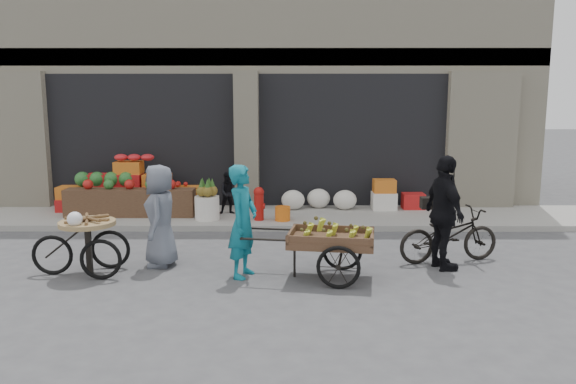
{
  "coord_description": "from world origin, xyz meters",
  "views": [
    {
      "loc": [
        1.0,
        -8.04,
        2.68
      ],
      "look_at": [
        0.97,
        1.32,
        1.1
      ],
      "focal_mm": 35.0,
      "sensor_mm": 36.0,
      "label": 1
    }
  ],
  "objects_px": {
    "bicycle": "(449,235)",
    "cyclist": "(444,213)",
    "banana_cart": "(328,236)",
    "seated_person": "(229,193)",
    "orange_bucket": "(283,214)",
    "pineapple_bin": "(207,208)",
    "fire_hydrant": "(259,202)",
    "tricycle_cart": "(88,238)",
    "vendor_woman": "(243,221)",
    "vendor_grey": "(160,216)"
  },
  "relations": [
    {
      "from": "orange_bucket",
      "to": "tricycle_cart",
      "type": "height_order",
      "value": "tricycle_cart"
    },
    {
      "from": "pineapple_bin",
      "to": "banana_cart",
      "type": "height_order",
      "value": "banana_cart"
    },
    {
      "from": "fire_hydrant",
      "to": "vendor_grey",
      "type": "xyz_separation_m",
      "value": [
        -1.42,
        -2.84,
        0.32
      ]
    },
    {
      "from": "orange_bucket",
      "to": "bicycle",
      "type": "height_order",
      "value": "bicycle"
    },
    {
      "from": "pineapple_bin",
      "to": "banana_cart",
      "type": "relative_size",
      "value": 0.23
    },
    {
      "from": "pineapple_bin",
      "to": "orange_bucket",
      "type": "xyz_separation_m",
      "value": [
        1.6,
        -0.1,
        -0.1
      ]
    },
    {
      "from": "banana_cart",
      "to": "cyclist",
      "type": "distance_m",
      "value": 1.92
    },
    {
      "from": "vendor_grey",
      "to": "pineapple_bin",
      "type": "bearing_deg",
      "value": 169.13
    },
    {
      "from": "orange_bucket",
      "to": "vendor_grey",
      "type": "bearing_deg",
      "value": -124.46
    },
    {
      "from": "banana_cart",
      "to": "vendor_grey",
      "type": "bearing_deg",
      "value": 174.73
    },
    {
      "from": "vendor_woman",
      "to": "tricycle_cart",
      "type": "relative_size",
      "value": 1.18
    },
    {
      "from": "pineapple_bin",
      "to": "bicycle",
      "type": "distance_m",
      "value": 5.12
    },
    {
      "from": "seated_person",
      "to": "vendor_grey",
      "type": "distance_m",
      "value": 3.58
    },
    {
      "from": "banana_cart",
      "to": "cyclist",
      "type": "xyz_separation_m",
      "value": [
        1.84,
        0.48,
        0.26
      ]
    },
    {
      "from": "vendor_woman",
      "to": "bicycle",
      "type": "xyz_separation_m",
      "value": [
        3.31,
        0.77,
        -0.4
      ]
    },
    {
      "from": "vendor_grey",
      "to": "cyclist",
      "type": "height_order",
      "value": "cyclist"
    },
    {
      "from": "orange_bucket",
      "to": "bicycle",
      "type": "xyz_separation_m",
      "value": [
        2.76,
        -2.58,
        0.18
      ]
    },
    {
      "from": "orange_bucket",
      "to": "tricycle_cart",
      "type": "relative_size",
      "value": 0.22
    },
    {
      "from": "vendor_woman",
      "to": "cyclist",
      "type": "height_order",
      "value": "cyclist"
    },
    {
      "from": "fire_hydrant",
      "to": "cyclist",
      "type": "height_order",
      "value": "cyclist"
    },
    {
      "from": "pineapple_bin",
      "to": "orange_bucket",
      "type": "distance_m",
      "value": 1.61
    },
    {
      "from": "tricycle_cart",
      "to": "vendor_grey",
      "type": "relative_size",
      "value": 0.88
    },
    {
      "from": "banana_cart",
      "to": "vendor_woman",
      "type": "distance_m",
      "value": 1.29
    },
    {
      "from": "seated_person",
      "to": "tricycle_cart",
      "type": "relative_size",
      "value": 0.65
    },
    {
      "from": "vendor_woman",
      "to": "vendor_grey",
      "type": "distance_m",
      "value": 1.47
    },
    {
      "from": "seated_person",
      "to": "tricycle_cart",
      "type": "xyz_separation_m",
      "value": [
        -1.73,
        -3.96,
        -0.02
      ]
    },
    {
      "from": "pineapple_bin",
      "to": "orange_bucket",
      "type": "height_order",
      "value": "pineapple_bin"
    },
    {
      "from": "seated_person",
      "to": "cyclist",
      "type": "bearing_deg",
      "value": -54.38
    },
    {
      "from": "bicycle",
      "to": "cyclist",
      "type": "distance_m",
      "value": 0.64
    },
    {
      "from": "pineapple_bin",
      "to": "tricycle_cart",
      "type": "bearing_deg",
      "value": -111.59
    },
    {
      "from": "fire_hydrant",
      "to": "banana_cart",
      "type": "xyz_separation_m",
      "value": [
        1.22,
        -3.5,
        0.14
      ]
    },
    {
      "from": "seated_person",
      "to": "cyclist",
      "type": "height_order",
      "value": "cyclist"
    },
    {
      "from": "vendor_woman",
      "to": "fire_hydrant",
      "type": "bearing_deg",
      "value": 17.39
    },
    {
      "from": "fire_hydrant",
      "to": "orange_bucket",
      "type": "distance_m",
      "value": 0.55
    },
    {
      "from": "vendor_woman",
      "to": "bicycle",
      "type": "height_order",
      "value": "vendor_woman"
    },
    {
      "from": "seated_person",
      "to": "banana_cart",
      "type": "bearing_deg",
      "value": -75.2
    },
    {
      "from": "pineapple_bin",
      "to": "seated_person",
      "type": "bearing_deg",
      "value": 56.31
    },
    {
      "from": "vendor_grey",
      "to": "tricycle_cart",
      "type": "bearing_deg",
      "value": -70.07
    },
    {
      "from": "banana_cart",
      "to": "cyclist",
      "type": "bearing_deg",
      "value": 23.26
    },
    {
      "from": "pineapple_bin",
      "to": "orange_bucket",
      "type": "bearing_deg",
      "value": -3.58
    },
    {
      "from": "tricycle_cart",
      "to": "vendor_woman",
      "type": "bearing_deg",
      "value": -5.76
    },
    {
      "from": "banana_cart",
      "to": "vendor_woman",
      "type": "bearing_deg",
      "value": -175.84
    },
    {
      "from": "seated_person",
      "to": "cyclist",
      "type": "relative_size",
      "value": 0.51
    },
    {
      "from": "fire_hydrant",
      "to": "seated_person",
      "type": "xyz_separation_m",
      "value": [
        -0.7,
        0.65,
        0.08
      ]
    },
    {
      "from": "banana_cart",
      "to": "fire_hydrant",
      "type": "bearing_deg",
      "value": 117.96
    },
    {
      "from": "bicycle",
      "to": "cyclist",
      "type": "xyz_separation_m",
      "value": [
        -0.2,
        -0.4,
        0.45
      ]
    },
    {
      "from": "pineapple_bin",
      "to": "banana_cart",
      "type": "xyz_separation_m",
      "value": [
        2.32,
        -3.55,
        0.28
      ]
    },
    {
      "from": "banana_cart",
      "to": "tricycle_cart",
      "type": "bearing_deg",
      "value": -174.35
    },
    {
      "from": "fire_hydrant",
      "to": "banana_cart",
      "type": "bearing_deg",
      "value": -70.81
    },
    {
      "from": "banana_cart",
      "to": "vendor_grey",
      "type": "relative_size",
      "value": 1.36
    }
  ]
}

